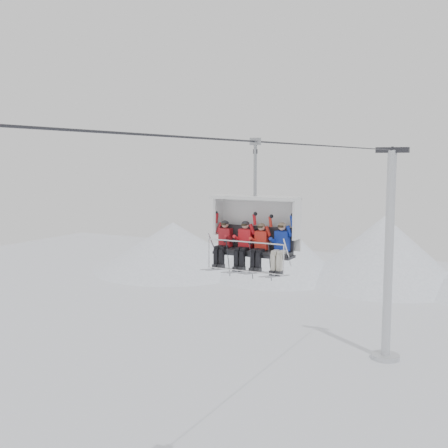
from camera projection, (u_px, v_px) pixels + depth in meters
The scene contains 8 objects.
ridgeline at pixel (415, 262), 53.96m from camera, with size 72.00×21.00×7.00m.
lift_tower_right at pixel (388, 270), 35.31m from camera, with size 2.00×1.80×13.48m.
haul_cable at pixel (224, 140), 15.16m from camera, with size 0.06×0.06×50.00m, color #2B2B2F.
chairlift_carrier at pixel (257, 225), 17.34m from camera, with size 2.71×1.17×3.98m.
skier_far_left at pixel (224, 242), 17.58m from camera, with size 0.39×1.69×1.57m.
skier_center_left at pixel (244, 243), 17.25m from camera, with size 0.40×1.69×1.61m.
skier_center_right at pixel (260, 245), 17.00m from camera, with size 0.39×1.69×1.55m.
skier_far_right at pixel (281, 246), 16.69m from camera, with size 0.41×1.69×1.64m.
Camera 1 is at (7.22, -13.52, 12.80)m, focal length 45.00 mm.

